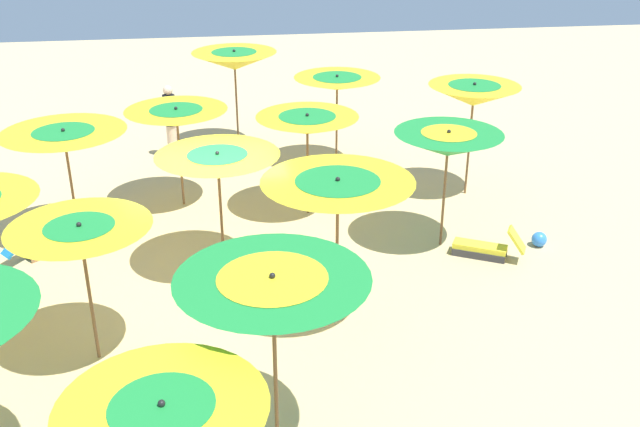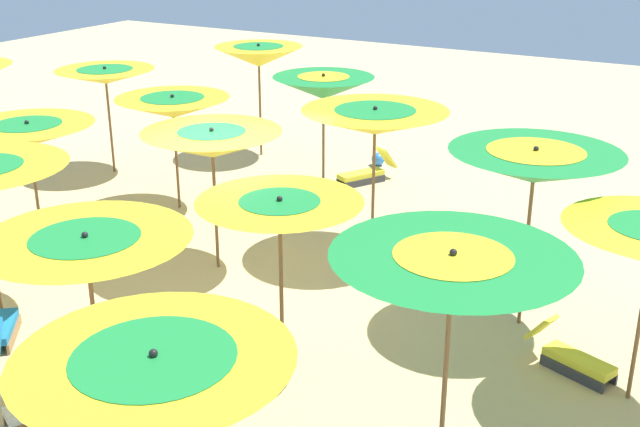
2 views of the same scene
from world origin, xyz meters
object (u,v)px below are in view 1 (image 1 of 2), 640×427
(beach_umbrella_8, at_px, (307,125))
(beach_umbrella_14, at_px, (234,60))
(beach_umbrella_1, at_px, (273,294))
(lounger_0, at_px, (42,245))
(beach_umbrella_3, at_px, (448,144))
(beach_umbrella_9, at_px, (337,83))
(beach_umbrella_13, at_px, (177,118))
(beach_umbrella_0, at_px, (164,424))
(lounger_2, at_px, (222,149))
(beach_umbrella_7, at_px, (218,165))
(beachgoer_0, at_px, (170,120))
(beach_ball, at_px, (539,239))
(beach_umbrella_6, at_px, (81,238))
(beach_umbrella_12, at_px, (64,140))
(beach_umbrella_4, at_px, (474,95))
(beach_umbrella_2, at_px, (338,193))
(lounger_3, at_px, (486,247))

(beach_umbrella_8, xyz_separation_m, beach_umbrella_14, (-4.15, -1.28, 0.36))
(beach_umbrella_1, height_order, lounger_0, beach_umbrella_1)
(beach_umbrella_3, xyz_separation_m, lounger_0, (-0.61, -7.46, -1.83))
(beach_umbrella_9, xyz_separation_m, beach_umbrella_13, (1.78, -3.61, -0.11))
(beach_umbrella_0, xyz_separation_m, lounger_2, (-12.07, 0.65, -1.72))
(beach_umbrella_7, distance_m, beachgoer_0, 6.10)
(beach_umbrella_7, bearing_deg, beach_umbrella_1, 6.76)
(lounger_0, height_order, beach_ball, lounger_0)
(beach_umbrella_6, bearing_deg, lounger_0, -157.14)
(beach_umbrella_12, bearing_deg, beach_umbrella_9, 119.15)
(beach_umbrella_0, relative_size, beach_umbrella_9, 0.98)
(beach_umbrella_14, bearing_deg, beach_umbrella_4, 53.37)
(lounger_2, relative_size, beachgoer_0, 0.71)
(lounger_0, bearing_deg, beach_umbrella_13, -1.04)
(beach_umbrella_3, bearing_deg, beach_umbrella_7, -84.23)
(beach_umbrella_4, distance_m, beach_ball, 3.43)
(beach_umbrella_2, relative_size, beach_umbrella_3, 1.06)
(beachgoer_0, bearing_deg, beach_umbrella_8, 62.73)
(lounger_0, bearing_deg, lounger_3, -47.63)
(beach_umbrella_0, height_order, beach_umbrella_2, beach_umbrella_2)
(beach_umbrella_12, bearing_deg, beach_umbrella_8, 96.73)
(beach_umbrella_12, height_order, lounger_3, beach_umbrella_12)
(beachgoer_0, bearing_deg, beach_umbrella_9, 98.56)
(beachgoer_0, bearing_deg, lounger_3, 68.64)
(beach_umbrella_7, xyz_separation_m, beach_umbrella_9, (-4.79, 2.81, 0.04))
(beach_umbrella_6, relative_size, beach_umbrella_13, 1.02)
(beach_umbrella_6, xyz_separation_m, beach_ball, (-2.46, 7.86, -1.82))
(beach_umbrella_13, distance_m, beach_ball, 7.59)
(beach_umbrella_7, bearing_deg, beach_umbrella_3, 95.77)
(beach_umbrella_6, relative_size, lounger_0, 1.87)
(beach_umbrella_14, bearing_deg, beachgoer_0, -74.52)
(beach_umbrella_4, height_order, beach_umbrella_13, beach_umbrella_4)
(beach_ball, bearing_deg, beach_umbrella_14, -139.01)
(beach_umbrella_13, xyz_separation_m, lounger_2, (-2.77, 0.87, -1.72))
(beach_umbrella_6, distance_m, lounger_0, 4.10)
(beach_umbrella_2, bearing_deg, beach_umbrella_9, 170.86)
(beach_umbrella_0, relative_size, lounger_3, 1.69)
(beach_umbrella_6, xyz_separation_m, lounger_3, (-2.20, 6.70, -1.75))
(beach_umbrella_13, height_order, beach_ball, beach_umbrella_13)
(beach_umbrella_6, bearing_deg, beach_umbrella_8, 141.28)
(beach_umbrella_9, height_order, beach_ball, beach_umbrella_9)
(beach_umbrella_2, bearing_deg, beach_umbrella_0, -27.60)
(beach_umbrella_14, distance_m, beachgoer_0, 2.15)
(beach_umbrella_2, xyz_separation_m, beach_umbrella_14, (-8.20, -1.23, 0.10))
(beach_umbrella_13, xyz_separation_m, beach_umbrella_14, (-3.35, 1.31, 0.35))
(beach_umbrella_12, distance_m, lounger_3, 8.01)
(beach_umbrella_3, bearing_deg, beach_umbrella_6, -65.07)
(beach_umbrella_4, bearing_deg, lounger_0, -78.90)
(beach_umbrella_7, distance_m, beach_ball, 6.25)
(beach_umbrella_8, bearing_deg, lounger_0, -77.00)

